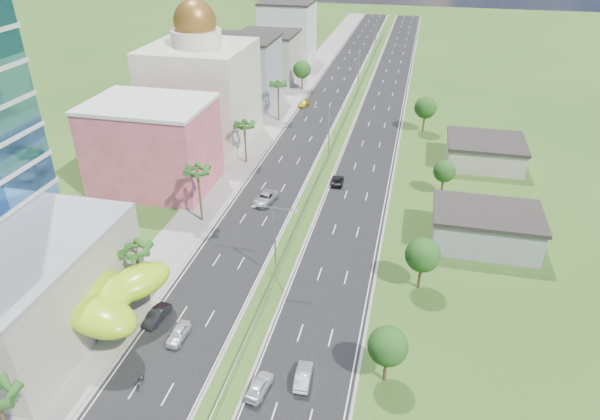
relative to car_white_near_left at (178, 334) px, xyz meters
The scene contains 34 objects.
ground 8.96m from the car_white_near_left, 27.08° to the left, with size 500.00×500.00×0.00m, color #2D5119.
road_left 94.07m from the car_white_near_left, 89.73° to the left, with size 11.00×260.00×0.04m, color black.
road_right 95.33m from the car_white_near_left, 80.67° to the left, with size 11.00×260.00×0.04m, color black.
sidewalk_left 94.50m from the car_white_near_left, 95.50° to the left, with size 7.00×260.00×0.12m, color gray.
median_guardrail 76.47m from the car_white_near_left, 84.03° to the left, with size 0.10×216.06×0.76m.
streetlight_median_b 17.23m from the car_white_near_left, 60.53° to the left, with size 6.04×0.25×11.00m.
streetlight_median_c 54.97m from the car_white_near_left, 81.64° to the left, with size 6.04×0.25×11.00m.
streetlight_median_d 99.56m from the car_white_near_left, 85.41° to the left, with size 6.04×0.25×11.00m.
streetlight_median_e 144.41m from the car_white_near_left, 86.84° to the left, with size 6.04×0.25×11.00m.
lime_canopy 12.77m from the car_white_near_left, behind, with size 18.00×15.00×7.40m.
pink_shophouse 41.81m from the car_white_near_left, 119.07° to the left, with size 20.00×15.00×15.00m, color #B64A55.
domed_building 63.27m from the car_white_near_left, 108.75° to the left, with size 20.00×20.00×28.70m.
midrise_grey 86.50m from the car_white_near_left, 102.77° to the left, with size 16.00×15.00×16.00m, color gray.
midrise_beige 107.91m from the car_white_near_left, 100.18° to the left, with size 16.00×15.00×13.00m, color #A59787.
midrise_white 130.72m from the car_white_near_left, 98.40° to the left, with size 16.00×15.00×18.00m, color silver.
shed_near 46.26m from the car_white_near_left, 38.96° to the left, with size 15.00×10.00×5.00m, color gray.
shed_far 70.22m from the car_white_near_left, 57.28° to the left, with size 14.00×12.00×4.40m, color #A59787.
palm_tree_b 11.56m from the car_white_near_left, 141.24° to the left, with size 3.60×3.60×8.10m.
palm_tree_c 28.22m from the car_white_near_left, 106.16° to the left, with size 3.60×3.60×9.60m.
palm_tree_d 50.10m from the car_white_near_left, 98.75° to the left, with size 3.60×3.60×8.60m.
palm_tree_e 74.83m from the car_white_near_left, 95.82° to the left, with size 3.60×3.60×9.40m.
leafy_tree_lfar 99.47m from the car_white_near_left, 94.36° to the left, with size 4.90×4.90×8.05m.
leafy_tree_ra 24.30m from the car_white_near_left, ahead, with size 4.20×4.20×6.90m.
leafy_tree_rb 31.68m from the car_white_near_left, 30.80° to the left, with size 4.55×4.55×7.47m.
leafy_tree_rc 53.40m from the car_white_near_left, 55.80° to the left, with size 3.85×3.85×6.33m.
leafy_tree_rd 78.63m from the car_white_near_left, 70.69° to the left, with size 4.90×4.90×8.05m.
car_white_near_left is the anchor object (origin of this frame).
car_dark_left 4.53m from the car_white_near_left, 148.12° to the left, with size 1.55×4.45×1.46m, color black.
car_silver_mid_left 34.12m from the car_white_near_left, 88.90° to the left, with size 2.69×5.83×1.62m, color #979A9E.
car_yellow_far_left 85.52m from the car_white_near_left, 92.65° to the left, with size 1.92×4.71×1.37m, color gold.
car_white_near_right 12.63m from the car_white_near_left, 25.37° to the right, with size 1.77×4.41×1.50m, color silver.
car_silver_right 15.87m from the car_white_near_left, 11.09° to the right, with size 1.55×4.44×1.46m, color #B6BABE.
car_dark_far_right 45.35m from the car_white_near_left, 75.36° to the left, with size 2.12×4.61×1.28m, color black.
motorcycle 7.45m from the car_white_near_left, 97.87° to the right, with size 0.64×2.12×1.35m, color black.
Camera 1 is at (16.29, -46.61, 43.80)m, focal length 32.00 mm.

